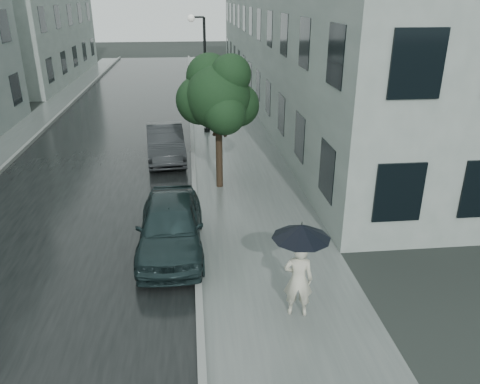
{
  "coord_description": "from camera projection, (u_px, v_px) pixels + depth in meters",
  "views": [
    {
      "loc": [
        -1.58,
        -8.37,
        5.97
      ],
      "look_at": [
        -0.41,
        2.62,
        1.3
      ],
      "focal_mm": 35.0,
      "sensor_mm": 36.0,
      "label": 1
    }
  ],
  "objects": [
    {
      "name": "sidewalk",
      "position": [
        233.0,
        138.0,
        21.16
      ],
      "size": [
        3.5,
        60.0,
        0.01
      ],
      "primitive_type": "cube",
      "color": "slate",
      "rests_on": "ground"
    },
    {
      "name": "car_far",
      "position": [
        165.0,
        143.0,
        18.22
      ],
      "size": [
        1.69,
        4.04,
        1.3
      ],
      "primitive_type": "imported",
      "rotation": [
        0.0,
        0.0,
        0.08
      ],
      "color": "black",
      "rests_on": "ground"
    },
    {
      "name": "building_far_b",
      "position": [
        23.0,
        24.0,
        34.72
      ],
      "size": [
        7.02,
        18.0,
        8.0
      ],
      "color": "#919F98",
      "rests_on": "ground"
    },
    {
      "name": "lamp_post",
      "position": [
        202.0,
        67.0,
        20.91
      ],
      "size": [
        0.85,
        0.33,
        5.2
      ],
      "rotation": [
        0.0,
        0.0,
        -0.07
      ],
      "color": "black",
      "rests_on": "ground"
    },
    {
      "name": "building_near",
      "position": [
        311.0,
        23.0,
        26.79
      ],
      "size": [
        7.02,
        36.0,
        9.0
      ],
      "color": "#919F98",
      "rests_on": "ground"
    },
    {
      "name": "street_tree",
      "position": [
        218.0,
        96.0,
        14.7
      ],
      "size": [
        2.68,
        2.43,
        4.36
      ],
      "color": "#332619",
      "rests_on": "ground"
    },
    {
      "name": "car_near",
      "position": [
        171.0,
        225.0,
        11.62
      ],
      "size": [
        1.61,
        3.98,
        1.35
      ],
      "primitive_type": "imported",
      "rotation": [
        0.0,
        0.0,
        -0.0
      ],
      "color": "#182829",
      "rests_on": "ground"
    },
    {
      "name": "ground",
      "position": [
        272.0,
        293.0,
        10.14
      ],
      "size": [
        120.0,
        120.0,
        0.0
      ],
      "primitive_type": "plane",
      "color": "black",
      "rests_on": "ground"
    },
    {
      "name": "sidewalk_far",
      "position": [
        8.0,
        144.0,
        20.21
      ],
      "size": [
        1.7,
        60.0,
        0.01
      ],
      "primitive_type": "cube",
      "color": "#4C5451",
      "rests_on": "ground"
    },
    {
      "name": "umbrella",
      "position": [
        302.0,
        231.0,
        8.77
      ],
      "size": [
        1.49,
        1.49,
        1.13
      ],
      "rotation": [
        0.0,
        0.0,
        -0.41
      ],
      "color": "black",
      "rests_on": "ground"
    },
    {
      "name": "kerb_near",
      "position": [
        192.0,
        137.0,
        20.95
      ],
      "size": [
        0.15,
        60.0,
        0.15
      ],
      "primitive_type": "cube",
      "color": "slate",
      "rests_on": "ground"
    },
    {
      "name": "asphalt_road",
      "position": [
        113.0,
        141.0,
        20.64
      ],
      "size": [
        6.85,
        60.0,
        0.0
      ],
      "primitive_type": "cube",
      "color": "black",
      "rests_on": "ground"
    },
    {
      "name": "kerb_far",
      "position": [
        30.0,
        142.0,
        20.27
      ],
      "size": [
        0.15,
        60.0,
        0.15
      ],
      "primitive_type": "cube",
      "color": "slate",
      "rests_on": "ground"
    },
    {
      "name": "pedestrian",
      "position": [
        298.0,
        280.0,
        9.19
      ],
      "size": [
        0.65,
        0.49,
        1.6
      ],
      "primitive_type": "imported",
      "rotation": [
        0.0,
        0.0,
        2.93
      ],
      "color": "beige",
      "rests_on": "sidewalk"
    }
  ]
}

